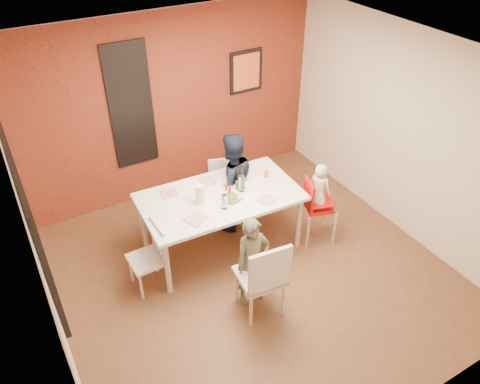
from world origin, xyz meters
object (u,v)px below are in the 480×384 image
toddler (320,186)px  chair_far (225,187)px  child_near (253,262)px  child_far (231,183)px  chair_left (152,253)px  paper_towel_roll (200,194)px  high_chair (315,205)px  dining_table (220,200)px  chair_near (264,276)px  wine_bottle (240,177)px

toddler → chair_far: bearing=19.7°
child_near → child_far: size_ratio=0.81×
chair_far → chair_left: 1.54m
child_near → paper_towel_roll: bearing=99.7°
child_near → child_far: (0.45, 1.30, 0.14)m
high_chair → toddler: bearing=-103.7°
chair_far → high_chair: bearing=-33.4°
toddler → paper_towel_roll: (-1.44, 0.48, 0.09)m
child_near → child_far: bearing=71.7°
toddler → dining_table: bearing=48.8°
dining_table → chair_far: size_ratio=2.26×
chair_near → child_near: (0.01, 0.25, -0.01)m
child_near → chair_left: bearing=138.7°
child_near → toddler: toddler is taller
chair_near → toddler: (1.29, 0.75, 0.28)m
high_chair → wine_bottle: wine_bottle is taller
chair_near → high_chair: bearing=-142.9°
toddler → wine_bottle: 1.02m
child_far → chair_far: bearing=-96.9°
toddler → chair_near: bearing=101.7°
dining_table → toddler: 1.27m
chair_near → high_chair: (1.27, 0.76, -0.02)m
dining_table → child_far: 0.45m
toddler → child_far: bearing=28.0°
chair_far → toddler: 1.36m
chair_left → child_near: 1.20m
child_near → wine_bottle: child_near is taller
chair_left → toddler: toddler is taller
dining_table → chair_near: bearing=-96.0°
chair_near → chair_left: 1.37m
chair_far → high_chair: high_chair is taller
wine_bottle → chair_left: bearing=-169.9°
chair_left → child_near: child_near is taller
chair_far → chair_left: chair_far is taller
chair_near → wine_bottle: (0.43, 1.28, 0.39)m
child_near → toddler: bearing=22.0°
dining_table → chair_near: chair_near is taller
high_chair → chair_near: bearing=138.7°
dining_table → child_near: bearing=-97.0°
child_far → dining_table: bearing=42.7°
dining_table → chair_near: (-0.13, -1.24, -0.17)m
chair_left → toddler: size_ratio=1.40×
wine_bottle → chair_far: bearing=84.2°
chair_left → high_chair: (2.15, -0.29, 0.09)m
dining_table → paper_towel_roll: size_ratio=8.11×
dining_table → child_far: child_far is taller
chair_left → child_far: (1.33, 0.50, 0.23)m
chair_far → wine_bottle: size_ratio=2.97×
dining_table → high_chair: size_ratio=2.15×
high_chair → wine_bottle: (-0.84, 0.52, 0.41)m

